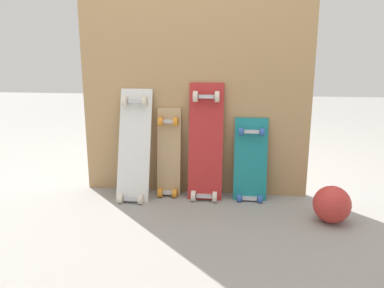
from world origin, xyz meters
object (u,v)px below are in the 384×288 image
at_px(skateboard_natural, 169,157).
at_px(rubber_ball, 332,204).
at_px(skateboard_white, 134,150).
at_px(skateboard_red, 206,147).
at_px(skateboard_teal, 250,165).

height_order(skateboard_natural, rubber_ball, skateboard_natural).
distance_m(skateboard_white, skateboard_red, 0.47).
bearing_deg(skateboard_red, rubber_ball, -22.09).
bearing_deg(skateboard_white, rubber_ball, -11.88).
height_order(skateboard_white, skateboard_natural, skateboard_white).
bearing_deg(skateboard_teal, skateboard_red, -177.38).
bearing_deg(skateboard_white, skateboard_red, 5.92).
xyz_separation_m(skateboard_red, skateboard_teal, (0.30, 0.01, -0.12)).
distance_m(skateboard_white, skateboard_natural, 0.24).
relative_size(skateboard_teal, rubber_ball, 2.84).
relative_size(skateboard_white, rubber_ball, 3.67).
distance_m(skateboard_natural, rubber_ball, 1.07).
relative_size(skateboard_natural, rubber_ball, 3.07).
height_order(skateboard_white, skateboard_teal, skateboard_white).
bearing_deg(skateboard_red, skateboard_natural, 174.21).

